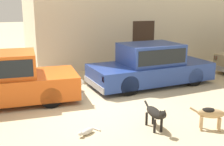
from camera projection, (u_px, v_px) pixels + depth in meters
name	position (u px, v px, depth m)	size (l,w,h in m)	color
ground_plane	(88.00, 108.00, 7.88)	(80.00, 80.00, 0.00)	#CCB78E
parked_sedan_nearest	(2.00, 79.00, 8.09)	(4.54, 2.07, 1.51)	#D15619
parked_sedan_second	(151.00, 65.00, 10.02)	(4.64, 2.06, 1.50)	navy
stray_dog_spotted	(155.00, 114.00, 6.44)	(0.27, 1.08, 0.62)	black
stray_dog_tan	(214.00, 113.00, 6.41)	(0.91, 0.58, 0.64)	tan
stray_cat	(87.00, 132.00, 6.26)	(0.57, 0.38, 0.15)	beige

